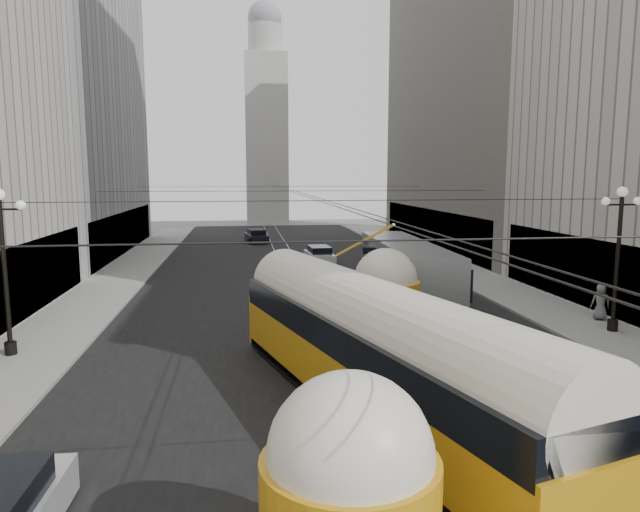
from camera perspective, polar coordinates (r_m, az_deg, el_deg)
name	(u,v)px	position (r m, az deg, el deg)	size (l,w,h in m)	color
road	(299,281)	(38.00, -2.13, -2.54)	(20.00, 85.00, 0.02)	black
sidewalk_left	(123,275)	(42.10, -19.11, -1.84)	(4.00, 72.00, 0.15)	gray
sidewalk_right	(453,268)	(44.11, 13.11, -1.16)	(4.00, 72.00, 0.15)	gray
rail_left	(288,282)	(37.93, -3.26, -2.57)	(0.12, 85.00, 0.04)	gray
rail_right	(310,281)	(38.07, -1.01, -2.51)	(0.12, 85.00, 0.04)	gray
building_left_far	(46,88)	(55.63, -25.69, 14.86)	(12.60, 28.60, 28.60)	#999999
building_right_far	(493,75)	(58.46, 16.96, 16.91)	(12.60, 32.60, 32.60)	#514C47
distant_tower	(266,119)	(85.11, -5.41, 13.44)	(6.00, 6.00, 31.36)	#B2AFA8
lamppost_left_mid	(4,263)	(24.60, -29.05, -0.57)	(1.86, 0.44, 6.37)	black
lamppost_right_mid	(618,251)	(28.07, 27.65, 0.48)	(1.86, 0.44, 6.37)	black
catenary	(302,193)	(36.37, -1.84, 6.31)	(25.00, 72.00, 0.23)	black
streetcar	(376,349)	(16.96, 5.58, -9.28)	(7.25, 17.73, 4.02)	#C88911
city_bus	(405,269)	(32.22, 8.53, -1.30)	(3.16, 13.04, 3.29)	gray
sedan_white_far	(319,255)	(45.62, -0.05, 0.05)	(2.09, 4.47, 1.37)	white
sedan_dark_far	(256,236)	(60.11, -6.37, 1.95)	(2.52, 4.60, 1.38)	black
pedestrian_sidewalk_right	(600,302)	(30.38, 26.25, -4.14)	(0.85, 0.52, 1.73)	slate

